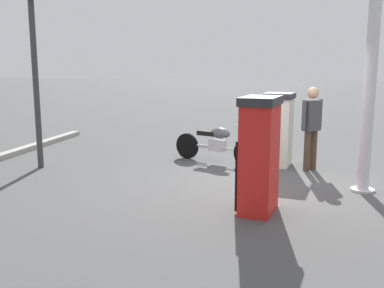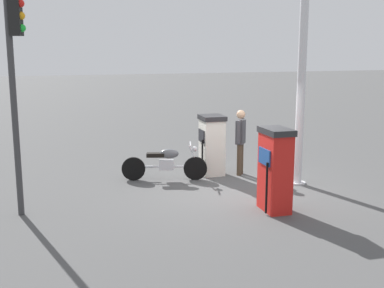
# 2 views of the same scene
# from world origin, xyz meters

# --- Properties ---
(ground_plane) EXTENTS (120.00, 120.00, 0.00)m
(ground_plane) POSITION_xyz_m (0.00, 0.00, 0.00)
(ground_plane) COLOR #4C4C4C
(fuel_pump_near) EXTENTS (0.69, 0.77, 1.56)m
(fuel_pump_near) POSITION_xyz_m (-0.11, -1.58, 0.79)
(fuel_pump_near) COLOR silver
(fuel_pump_near) RESTS_ON ground
(fuel_pump_far) EXTENTS (0.60, 0.85, 1.69)m
(fuel_pump_far) POSITION_xyz_m (-0.11, 1.58, 0.86)
(fuel_pump_far) COLOR red
(fuel_pump_far) RESTS_ON ground
(motorcycle_near_pump) EXTENTS (2.04, 0.92, 0.93)m
(motorcycle_near_pump) POSITION_xyz_m (1.19, -1.46, 0.45)
(motorcycle_near_pump) COLOR black
(motorcycle_near_pump) RESTS_ON ground
(attendant_person) EXTENTS (0.43, 0.50, 1.70)m
(attendant_person) POSITION_xyz_m (-0.80, -1.29, 0.98)
(attendant_person) COLOR #473828
(attendant_person) RESTS_ON ground
(roadside_traffic_light) EXTENTS (0.40, 0.29, 4.17)m
(roadside_traffic_light) POSITION_xyz_m (4.61, 0.03, 2.82)
(roadside_traffic_light) COLOR #38383A
(roadside_traffic_light) RESTS_ON ground
(canopy_support_pole) EXTENTS (0.40, 0.40, 4.52)m
(canopy_support_pole) POSITION_xyz_m (-1.70, 0.01, 2.19)
(canopy_support_pole) COLOR silver
(canopy_support_pole) RESTS_ON ground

